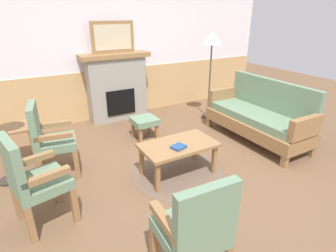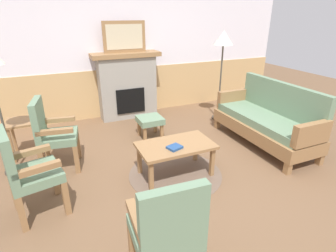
{
  "view_description": "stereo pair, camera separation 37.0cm",
  "coord_description": "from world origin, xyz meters",
  "px_view_note": "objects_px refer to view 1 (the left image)",
  "views": [
    {
      "loc": [
        -1.7,
        -2.61,
        2.0
      ],
      "look_at": [
        0.0,
        0.35,
        0.55
      ],
      "focal_mm": 29.06,
      "sensor_mm": 36.0,
      "label": 1
    },
    {
      "loc": [
        -1.37,
        -2.78,
        2.0
      ],
      "look_at": [
        0.0,
        0.35,
        0.55
      ],
      "focal_mm": 29.06,
      "sensor_mm": 36.0,
      "label": 2
    }
  ],
  "objects_px": {
    "coffee_table": "(178,148)",
    "armchair_by_window_left": "(48,137)",
    "armchair_near_fireplace": "(32,178)",
    "floor_lamp_by_couch": "(212,43)",
    "fireplace": "(117,86)",
    "footstool": "(145,122)",
    "book_on_table": "(178,147)",
    "framed_picture": "(113,37)",
    "couch": "(259,117)",
    "side_table": "(15,134)",
    "armchair_front_left": "(195,228)"
  },
  "relations": [
    {
      "from": "framed_picture",
      "to": "couch",
      "type": "distance_m",
      "value": 2.92
    },
    {
      "from": "couch",
      "to": "floor_lamp_by_couch",
      "type": "bearing_deg",
      "value": 93.09
    },
    {
      "from": "armchair_front_left",
      "to": "footstool",
      "type": "bearing_deg",
      "value": 72.57
    },
    {
      "from": "couch",
      "to": "book_on_table",
      "type": "xyz_separation_m",
      "value": [
        -1.78,
        -0.35,
        0.06
      ]
    },
    {
      "from": "book_on_table",
      "to": "footstool",
      "type": "xyz_separation_m",
      "value": [
        0.16,
        1.32,
        -0.17
      ]
    },
    {
      "from": "coffee_table",
      "to": "book_on_table",
      "type": "distance_m",
      "value": 0.14
    },
    {
      "from": "armchair_by_window_left",
      "to": "floor_lamp_by_couch",
      "type": "bearing_deg",
      "value": 12.75
    },
    {
      "from": "framed_picture",
      "to": "armchair_by_window_left",
      "type": "distance_m",
      "value": 2.35
    },
    {
      "from": "book_on_table",
      "to": "armchair_front_left",
      "type": "height_order",
      "value": "armchair_front_left"
    },
    {
      "from": "fireplace",
      "to": "book_on_table",
      "type": "height_order",
      "value": "fireplace"
    },
    {
      "from": "footstool",
      "to": "framed_picture",
      "type": "bearing_deg",
      "value": 92.83
    },
    {
      "from": "book_on_table",
      "to": "floor_lamp_by_couch",
      "type": "relative_size",
      "value": 0.1
    },
    {
      "from": "framed_picture",
      "to": "footstool",
      "type": "height_order",
      "value": "framed_picture"
    },
    {
      "from": "framed_picture",
      "to": "footstool",
      "type": "bearing_deg",
      "value": -87.17
    },
    {
      "from": "side_table",
      "to": "floor_lamp_by_couch",
      "type": "bearing_deg",
      "value": 2.22
    },
    {
      "from": "framed_picture",
      "to": "floor_lamp_by_couch",
      "type": "height_order",
      "value": "framed_picture"
    },
    {
      "from": "armchair_near_fireplace",
      "to": "floor_lamp_by_couch",
      "type": "bearing_deg",
      "value": 25.42
    },
    {
      "from": "coffee_table",
      "to": "book_on_table",
      "type": "relative_size",
      "value": 5.7
    },
    {
      "from": "fireplace",
      "to": "coffee_table",
      "type": "bearing_deg",
      "value": -91.09
    },
    {
      "from": "fireplace",
      "to": "framed_picture",
      "type": "height_order",
      "value": "framed_picture"
    },
    {
      "from": "couch",
      "to": "side_table",
      "type": "height_order",
      "value": "couch"
    },
    {
      "from": "couch",
      "to": "book_on_table",
      "type": "bearing_deg",
      "value": -168.91
    },
    {
      "from": "fireplace",
      "to": "couch",
      "type": "height_order",
      "value": "fireplace"
    },
    {
      "from": "couch",
      "to": "book_on_table",
      "type": "relative_size",
      "value": 10.68
    },
    {
      "from": "couch",
      "to": "armchair_near_fireplace",
      "type": "relative_size",
      "value": 1.84
    },
    {
      "from": "fireplace",
      "to": "armchair_near_fireplace",
      "type": "xyz_separation_m",
      "value": [
        -1.74,
        -2.43,
        -0.11
      ]
    },
    {
      "from": "couch",
      "to": "framed_picture",
      "type": "bearing_deg",
      "value": 128.64
    },
    {
      "from": "couch",
      "to": "coffee_table",
      "type": "relative_size",
      "value": 1.88
    },
    {
      "from": "fireplace",
      "to": "floor_lamp_by_couch",
      "type": "height_order",
      "value": "floor_lamp_by_couch"
    },
    {
      "from": "couch",
      "to": "floor_lamp_by_couch",
      "type": "xyz_separation_m",
      "value": [
        -0.07,
        1.25,
        1.05
      ]
    },
    {
      "from": "armchair_front_left",
      "to": "floor_lamp_by_couch",
      "type": "xyz_separation_m",
      "value": [
        2.37,
        2.89,
        0.91
      ]
    },
    {
      "from": "coffee_table",
      "to": "armchair_by_window_left",
      "type": "bearing_deg",
      "value": 150.41
    },
    {
      "from": "armchair_by_window_left",
      "to": "fireplace",
      "type": "bearing_deg",
      "value": 46.29
    },
    {
      "from": "armchair_by_window_left",
      "to": "armchair_front_left",
      "type": "bearing_deg",
      "value": -72.26
    },
    {
      "from": "framed_picture",
      "to": "armchair_front_left",
      "type": "height_order",
      "value": "framed_picture"
    },
    {
      "from": "book_on_table",
      "to": "framed_picture",
      "type": "bearing_deg",
      "value": 87.53
    },
    {
      "from": "framed_picture",
      "to": "armchair_by_window_left",
      "type": "bearing_deg",
      "value": -133.7
    },
    {
      "from": "footstool",
      "to": "floor_lamp_by_couch",
      "type": "distance_m",
      "value": 1.96
    },
    {
      "from": "footstool",
      "to": "fireplace",
      "type": "bearing_deg",
      "value": 92.83
    },
    {
      "from": "footstool",
      "to": "floor_lamp_by_couch",
      "type": "height_order",
      "value": "floor_lamp_by_couch"
    },
    {
      "from": "coffee_table",
      "to": "floor_lamp_by_couch",
      "type": "height_order",
      "value": "floor_lamp_by_couch"
    },
    {
      "from": "couch",
      "to": "armchair_by_window_left",
      "type": "relative_size",
      "value": 1.84
    },
    {
      "from": "framed_picture",
      "to": "couch",
      "type": "height_order",
      "value": "framed_picture"
    },
    {
      "from": "armchair_near_fireplace",
      "to": "book_on_table",
      "type": "bearing_deg",
      "value": -0.44
    },
    {
      "from": "framed_picture",
      "to": "side_table",
      "type": "bearing_deg",
      "value": -152.09
    },
    {
      "from": "framed_picture",
      "to": "armchair_by_window_left",
      "type": "relative_size",
      "value": 0.82
    },
    {
      "from": "coffee_table",
      "to": "side_table",
      "type": "distance_m",
      "value": 2.25
    },
    {
      "from": "coffee_table",
      "to": "armchair_by_window_left",
      "type": "relative_size",
      "value": 0.98
    },
    {
      "from": "footstool",
      "to": "book_on_table",
      "type": "bearing_deg",
      "value": -96.93
    },
    {
      "from": "armchair_near_fireplace",
      "to": "armchair_front_left",
      "type": "relative_size",
      "value": 1.0
    }
  ]
}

